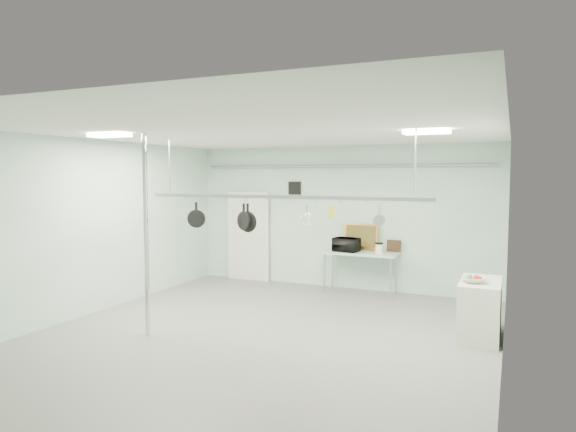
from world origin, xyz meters
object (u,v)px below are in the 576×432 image
at_px(microwave, 346,245).
at_px(prep_table, 361,255).
at_px(chrome_pole, 146,235).
at_px(skillet_right, 248,218).
at_px(fruit_bowl, 474,280).
at_px(skillet_left, 196,214).
at_px(coffee_canister, 379,249).
at_px(skillet_mid, 244,216).
at_px(pot_rack, 280,195).
at_px(side_cabinet, 480,309).

bearing_deg(microwave, prep_table, -154.61).
relative_size(chrome_pole, skillet_right, 6.82).
bearing_deg(fruit_bowl, chrome_pole, -159.26).
relative_size(chrome_pole, skillet_left, 7.82).
xyz_separation_m(microwave, skillet_left, (-1.67, -3.22, 0.83)).
relative_size(fruit_bowl, skillet_right, 0.79).
distance_m(chrome_pole, fruit_bowl, 5.13).
relative_size(coffee_canister, skillet_mid, 0.46).
xyz_separation_m(fruit_bowl, skillet_right, (-3.43, -0.90, 0.90)).
distance_m(coffee_canister, fruit_bowl, 3.09).
relative_size(pot_rack, microwave, 9.04).
distance_m(side_cabinet, coffee_canister, 3.06).
xyz_separation_m(coffee_canister, skillet_right, (-1.39, -3.23, 0.85)).
distance_m(skillet_left, skillet_mid, 0.92).
bearing_deg(side_cabinet, skillet_left, -166.29).
bearing_deg(side_cabinet, skillet_right, -162.64).
bearing_deg(chrome_pole, skillet_right, 34.08).
bearing_deg(side_cabinet, microwave, 143.28).
relative_size(prep_table, fruit_bowl, 4.30).
xyz_separation_m(fruit_bowl, skillet_mid, (-3.50, -0.90, 0.93)).
bearing_deg(skillet_left, side_cabinet, -9.29).
height_order(chrome_pole, skillet_right, chrome_pole).
height_order(pot_rack, skillet_right, pot_rack).
height_order(prep_table, skillet_right, skillet_right).
bearing_deg(skillet_left, skillet_mid, -22.99).
height_order(prep_table, fruit_bowl, fruit_bowl).
bearing_deg(skillet_mid, microwave, 98.42).
xyz_separation_m(fruit_bowl, skillet_left, (-4.42, -0.90, 0.93)).
bearing_deg(prep_table, pot_rack, -96.91).
xyz_separation_m(chrome_pole, coffee_canister, (2.72, 4.13, -0.60)).
height_order(coffee_canister, fruit_bowl, coffee_canister).
bearing_deg(skillet_mid, skillet_left, -158.47).
xyz_separation_m(side_cabinet, pot_rack, (-2.95, -1.10, 1.78)).
bearing_deg(chrome_pole, skillet_mid, 35.56).
bearing_deg(side_cabinet, skillet_mid, -162.97).
xyz_separation_m(pot_rack, skillet_left, (-1.56, 0.00, -0.35)).
bearing_deg(fruit_bowl, skillet_right, -165.27).
relative_size(prep_table, microwave, 3.01).
bearing_deg(fruit_bowl, skillet_mid, -165.56).
xyz_separation_m(prep_table, coffee_canister, (0.42, -0.07, 0.17)).
relative_size(microwave, skillet_left, 1.30).
relative_size(prep_table, coffee_canister, 8.25).
relative_size(side_cabinet, skillet_left, 2.93).
bearing_deg(fruit_bowl, side_cabinet, 64.81).
bearing_deg(side_cabinet, prep_table, 139.21).
height_order(chrome_pole, prep_table, chrome_pole).
height_order(microwave, skillet_mid, skillet_mid).
xyz_separation_m(side_cabinet, microwave, (-2.84, 2.12, 0.60)).
distance_m(prep_table, fruit_bowl, 3.44).
bearing_deg(skillet_right, skillet_mid, -172.29).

